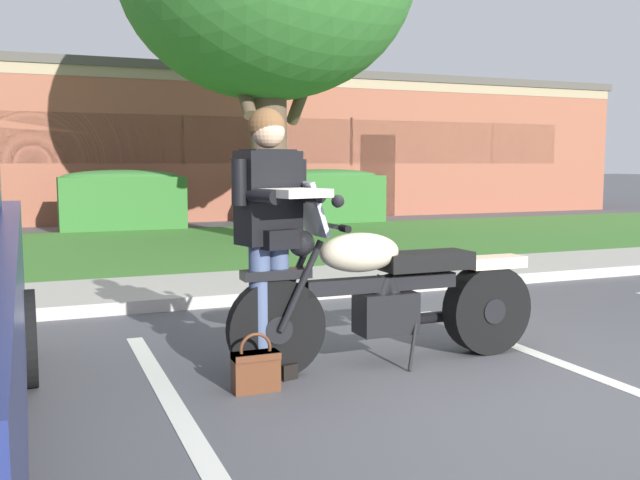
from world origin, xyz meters
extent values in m
plane|color=#4C4C51|center=(0.00, 0.00, 0.00)|extent=(140.00, 140.00, 0.00)
cube|color=#ADA89E|center=(0.00, 3.41, 0.06)|extent=(60.00, 0.20, 0.12)
cube|color=#ADA89E|center=(0.00, 4.26, 0.04)|extent=(60.00, 1.50, 0.08)
cube|color=#3D752D|center=(0.00, 8.06, 0.03)|extent=(60.00, 6.09, 0.06)
cube|color=silver|center=(-1.90, 0.20, 0.00)|extent=(0.14, 4.40, 0.01)
cube|color=silver|center=(0.71, 0.20, 0.00)|extent=(0.14, 4.40, 0.01)
cylinder|color=black|center=(-1.19, 1.01, 0.32)|extent=(0.64, 0.10, 0.64)
cylinder|color=black|center=(-1.19, 1.01, 0.32)|extent=(0.18, 0.12, 0.18)
cylinder|color=black|center=(0.41, 1.02, 0.32)|extent=(0.64, 0.18, 0.64)
cylinder|color=black|center=(0.41, 1.02, 0.32)|extent=(0.18, 0.20, 0.18)
cube|color=black|center=(-1.19, 1.01, 0.67)|extent=(0.44, 0.14, 0.06)
cube|color=beige|center=(0.46, 1.02, 0.66)|extent=(0.44, 0.20, 0.08)
cylinder|color=black|center=(-1.05, 0.93, 0.60)|extent=(0.31, 0.05, 0.58)
cylinder|color=black|center=(-1.06, 1.09, 0.60)|extent=(0.31, 0.05, 0.58)
sphere|color=black|center=(-1.02, 1.01, 0.86)|extent=(0.17, 0.17, 0.17)
cylinder|color=black|center=(-0.88, 1.02, 0.98)|extent=(0.04, 0.72, 0.03)
cylinder|color=black|center=(-0.88, 0.66, 0.98)|extent=(0.04, 0.10, 0.04)
cylinder|color=black|center=(-0.88, 1.38, 0.98)|extent=(0.04, 0.10, 0.04)
sphere|color=black|center=(-0.90, 0.72, 1.14)|extent=(0.08, 0.08, 0.08)
sphere|color=black|center=(-0.90, 1.32, 1.14)|extent=(0.08, 0.08, 0.08)
cube|color=#B2BCC6|center=(-0.96, 1.02, 1.08)|extent=(0.14, 0.36, 0.35)
cube|color=black|center=(-0.44, 1.02, 0.56)|extent=(1.10, 0.10, 0.10)
ellipsoid|color=beige|center=(-0.61, 1.02, 0.78)|extent=(0.56, 0.32, 0.26)
cube|color=black|center=(-0.11, 1.02, 0.70)|extent=(0.64, 0.28, 0.12)
cube|color=black|center=(-0.41, 1.02, 0.36)|extent=(0.40, 0.24, 0.28)
cylinder|color=black|center=(-0.45, 1.02, 0.52)|extent=(0.17, 0.12, 0.21)
cylinder|color=black|center=(-0.38, 1.02, 0.52)|extent=(0.17, 0.12, 0.21)
cylinder|color=black|center=(-0.04, 1.16, 0.26)|extent=(0.60, 0.08, 0.08)
cylinder|color=black|center=(0.16, 1.16, 0.26)|extent=(0.60, 0.08, 0.08)
cylinder|color=black|center=(-0.29, 0.86, 0.15)|extent=(0.12, 0.12, 0.30)
cube|color=black|center=(-1.16, 1.04, 0.05)|extent=(0.17, 0.26, 0.10)
cube|color=black|center=(-1.29, 1.00, 0.05)|extent=(0.17, 0.26, 0.10)
cylinder|color=#47567A|center=(-1.16, 1.06, 0.43)|extent=(0.14, 0.14, 0.86)
cylinder|color=#47567A|center=(-1.30, 1.02, 0.43)|extent=(0.14, 0.14, 0.86)
cube|color=black|center=(-1.23, 1.04, 1.15)|extent=(0.42, 0.31, 0.58)
cube|color=black|center=(-1.23, 1.04, 1.42)|extent=(0.34, 0.27, 0.06)
sphere|color=tan|center=(-1.23, 1.04, 1.56)|extent=(0.21, 0.21, 0.21)
sphere|color=brown|center=(-1.23, 1.06, 1.59)|extent=(0.23, 0.23, 0.23)
cube|color=black|center=(-1.20, 0.92, 0.90)|extent=(0.24, 0.15, 0.12)
cylinder|color=black|center=(-1.03, 0.93, 1.17)|extent=(0.17, 0.35, 0.09)
cylinder|color=black|center=(-1.34, 0.85, 1.17)|extent=(0.17, 0.35, 0.09)
cylinder|color=black|center=(-1.01, 1.08, 1.25)|extent=(0.10, 0.10, 0.28)
cylinder|color=black|center=(-1.44, 0.97, 1.25)|extent=(0.10, 0.10, 0.28)
cube|color=beige|center=(-1.15, 0.75, 1.19)|extent=(0.39, 0.39, 0.05)
cube|color=#562D19|center=(-1.39, 0.80, 0.12)|extent=(0.28, 0.12, 0.24)
cube|color=#562D19|center=(-1.39, 0.80, 0.22)|extent=(0.28, 0.13, 0.04)
torus|color=#562D19|center=(-1.39, 0.80, 0.26)|extent=(0.20, 0.02, 0.20)
cylinder|color=black|center=(-2.72, 1.41, 0.30)|extent=(0.25, 0.60, 0.60)
cylinder|color=brown|center=(1.17, 8.44, 1.34)|extent=(0.63, 0.63, 2.67)
cylinder|color=brown|center=(1.84, 8.44, 2.71)|extent=(0.22, 1.49, 1.32)
cylinder|color=brown|center=(0.72, 8.44, 2.64)|extent=(0.22, 1.06, 1.16)
cube|color=#336B2D|center=(-0.95, 11.40, 0.55)|extent=(2.43, 0.90, 1.10)
ellipsoid|color=#336B2D|center=(-0.95, 11.40, 1.10)|extent=(2.30, 0.84, 0.28)
cube|color=#336B2D|center=(3.41, 11.40, 0.55)|extent=(2.66, 0.90, 1.10)
ellipsoid|color=#336B2D|center=(3.41, 11.40, 1.10)|extent=(2.53, 0.84, 0.28)
cube|color=#93513D|center=(0.64, 17.45, 1.74)|extent=(25.02, 8.54, 3.48)
cube|color=#998466|center=(0.64, 13.22, 3.36)|extent=(25.02, 0.10, 0.24)
cube|color=#4C4742|center=(0.64, 17.45, 3.58)|extent=(25.27, 8.63, 0.20)
cube|color=#1E282D|center=(0.64, 13.21, 1.92)|extent=(21.27, 0.06, 1.10)
cube|color=#93513D|center=(0.64, 13.20, 1.92)|extent=(0.08, 0.04, 1.20)
cube|color=#93513D|center=(4.89, 13.20, 1.92)|extent=(0.08, 0.04, 1.20)
cube|color=#93513D|center=(9.14, 13.20, 1.92)|extent=(0.08, 0.04, 1.20)
cube|color=#473323|center=(5.64, 13.22, 1.05)|extent=(1.00, 0.08, 2.10)
camera|label=1|loc=(-2.58, -3.16, 1.36)|focal=39.66mm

